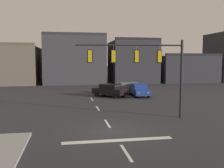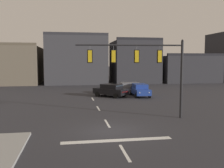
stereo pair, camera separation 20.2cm
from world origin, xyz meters
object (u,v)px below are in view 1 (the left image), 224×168
(car_lot_nearside, at_px, (110,90))
(car_lot_middle, at_px, (139,90))
(signal_mast_near_side, at_px, (144,62))
(car_lot_farside, at_px, (128,88))

(car_lot_nearside, xyz_separation_m, car_lot_middle, (3.75, -0.30, 0.00))
(signal_mast_near_side, xyz_separation_m, car_lot_farside, (2.20, 14.52, -3.59))
(car_lot_nearside, height_order, car_lot_farside, same)
(signal_mast_near_side, height_order, car_lot_nearside, signal_mast_near_side)
(signal_mast_near_side, height_order, car_lot_farside, signal_mast_near_side)
(signal_mast_near_side, distance_m, car_lot_farside, 15.12)
(signal_mast_near_side, relative_size, car_lot_farside, 1.84)
(signal_mast_near_side, xyz_separation_m, car_lot_nearside, (-0.65, 12.43, -3.59))
(car_lot_nearside, relative_size, car_lot_middle, 0.98)
(car_lot_farside, bearing_deg, car_lot_nearside, -143.71)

